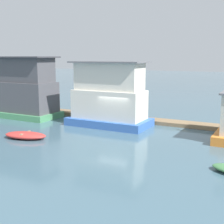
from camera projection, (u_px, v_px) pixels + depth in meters
ground_plane at (118, 128)px, 24.25m from camera, size 200.00×200.00×0.00m
dock_walkway at (134, 119)px, 26.88m from camera, size 33.80×1.50×0.30m
houseboat_green at (21, 89)px, 28.51m from camera, size 7.22×3.35×5.48m
houseboat_blue at (109, 97)px, 24.71m from camera, size 6.49×3.37×5.10m
dinghy_red at (25, 135)px, 21.00m from camera, size 3.18×1.98×0.45m
mooring_post_near_left at (88, 107)px, 27.70m from camera, size 0.27×0.27×2.01m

